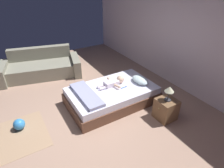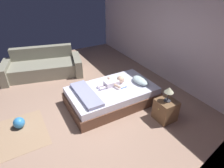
% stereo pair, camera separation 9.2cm
% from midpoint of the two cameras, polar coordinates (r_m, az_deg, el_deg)
% --- Properties ---
extents(ground_plane, '(8.00, 8.00, 0.00)m').
position_cam_midpoint_polar(ground_plane, '(4.03, -12.62, -11.23)').
color(ground_plane, '#A2806C').
extents(wall_behind_bed, '(8.00, 0.12, 2.67)m').
position_cam_midpoint_polar(wall_behind_bed, '(4.96, 20.68, 13.45)').
color(wall_behind_bed, silver).
rests_on(wall_behind_bed, ground_plane).
extents(bed, '(1.18, 2.01, 0.40)m').
position_cam_midpoint_polar(bed, '(4.36, -0.61, -3.47)').
color(bed, brown).
rests_on(bed, ground_plane).
extents(pillow, '(0.47, 0.27, 0.13)m').
position_cam_midpoint_polar(pillow, '(4.47, 7.86, 1.18)').
color(pillow, silver).
rests_on(pillow, bed).
extents(baby, '(0.52, 0.66, 0.18)m').
position_cam_midpoint_polar(baby, '(4.33, -0.03, 0.54)').
color(baby, white).
rests_on(baby, bed).
extents(toothbrush, '(0.02, 0.17, 0.02)m').
position_cam_midpoint_polar(toothbrush, '(4.26, 3.12, -0.98)').
color(toothbrush, blue).
rests_on(toothbrush, bed).
extents(couch, '(1.49, 2.34, 0.75)m').
position_cam_midpoint_polar(couch, '(5.95, -20.95, 4.82)').
color(couch, gray).
rests_on(couch, ground_plane).
extents(nightstand, '(0.38, 0.41, 0.45)m').
position_cam_midpoint_polar(nightstand, '(4.05, 15.35, -7.33)').
color(nightstand, brown).
rests_on(nightstand, ground_plane).
extents(lamp, '(0.19, 0.19, 0.31)m').
position_cam_midpoint_polar(lamp, '(3.79, 16.29, -1.82)').
color(lamp, '#333338').
rests_on(lamp, nightstand).
extents(rug, '(1.12, 1.09, 0.01)m').
position_cam_midpoint_polar(rug, '(4.09, -27.57, -13.87)').
color(rug, tan).
rests_on(rug, ground_plane).
extents(toy_ball, '(0.22, 0.22, 0.22)m').
position_cam_midpoint_polar(toy_ball, '(4.15, -26.86, -10.83)').
color(toy_ball, '#3388D4').
rests_on(toy_ball, rug).
extents(blanket, '(1.06, 0.34, 0.07)m').
position_cam_midpoint_polar(blanket, '(4.00, -8.42, -3.18)').
color(blanket, '#989CC1').
rests_on(blanket, bed).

